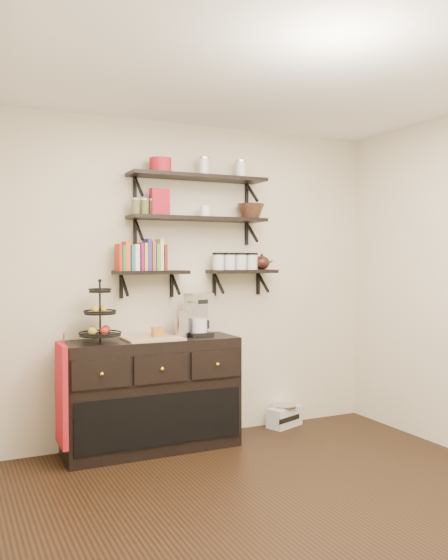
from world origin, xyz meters
TOP-DOWN VIEW (x-y plane):
  - floor at (0.00, 0.00)m, footprint 3.50×3.50m
  - ceiling at (0.00, 0.00)m, footprint 3.50×3.50m
  - back_wall at (0.00, 1.75)m, footprint 3.50×0.02m
  - shelf_top at (0.00, 1.62)m, footprint 1.20×0.27m
  - shelf_mid at (0.00, 1.62)m, footprint 1.20×0.27m
  - shelf_low_left at (-0.42, 1.63)m, footprint 0.60×0.25m
  - shelf_low_right at (0.42, 1.63)m, footprint 0.60×0.25m
  - cookbooks at (-0.47, 1.63)m, footprint 0.43×0.15m
  - glass_canisters at (0.36, 1.63)m, footprint 0.43×0.10m
  - sideboard at (-0.45, 1.51)m, footprint 1.40×0.50m
  - fruit_stand at (-0.87, 1.52)m, footprint 0.32×0.32m
  - candle at (-0.41, 1.51)m, footprint 0.08×0.08m
  - coffee_maker at (-0.04, 1.54)m, footprint 0.21×0.20m
  - thermal_carafe at (-0.20, 1.49)m, footprint 0.11×0.11m
  - apron at (-1.18, 1.41)m, footprint 0.04×0.32m
  - radio at (0.87, 1.64)m, footprint 0.37×0.29m
  - recipe_box at (-0.35, 1.61)m, footprint 0.17×0.08m
  - walnut_bowl at (0.50, 1.61)m, footprint 0.24×0.24m
  - ramekins at (0.06, 1.61)m, footprint 0.09×0.09m
  - teapot at (0.62, 1.63)m, footprint 0.22×0.18m
  - red_pot at (-0.34, 1.61)m, footprint 0.18×0.18m

SIDE VIEW (x-z plane):
  - floor at x=0.00m, z-range 0.00..0.00m
  - radio at x=0.87m, z-range 0.00..0.20m
  - sideboard at x=-0.45m, z-range -0.01..0.91m
  - apron at x=-1.18m, z-range 0.16..0.92m
  - candle at x=-0.41m, z-range 0.92..1.00m
  - thermal_carafe at x=-0.20m, z-range 0.90..1.12m
  - fruit_stand at x=-0.87m, z-range 0.83..1.29m
  - coffee_maker at x=-0.04m, z-range 0.89..1.25m
  - back_wall at x=0.00m, z-range 0.00..2.70m
  - shelf_low_left at x=-0.42m, z-range 1.31..1.54m
  - shelf_low_right at x=0.42m, z-range 1.31..1.54m
  - glass_canisters at x=0.36m, z-range 1.45..1.58m
  - teapot at x=0.62m, z-range 1.45..1.59m
  - cookbooks at x=-0.47m, z-range 1.44..1.70m
  - shelf_mid at x=0.00m, z-range 1.77..2.00m
  - ramekins at x=0.06m, z-range 1.90..2.00m
  - walnut_bowl at x=0.50m, z-range 1.90..2.03m
  - recipe_box at x=-0.35m, z-range 1.90..2.12m
  - shelf_top at x=0.00m, z-range 2.12..2.35m
  - red_pot at x=-0.34m, z-range 2.25..2.37m
  - ceiling at x=0.00m, z-range 2.69..2.71m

